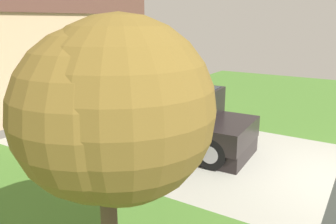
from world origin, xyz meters
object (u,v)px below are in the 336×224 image
Objects in this scene: front_yard_tree at (113,112)px; wheeled_trash_bin at (132,91)px; pickup_truck at (172,121)px; house_with_garage at (31,44)px; handbag at (166,166)px; person_with_hat at (156,133)px.

front_yard_tree is 3.59× the size of wheeled_trash_bin.
house_with_garage is (1.64, 8.15, 1.72)m from pickup_truck.
house_with_garage is (3.12, 8.89, 2.36)m from handbag.
handbag is 6.96m from wheeled_trash_bin.
front_yard_tree is at bearing -122.28° from house_with_garage.
person_with_hat is 9.41m from house_with_garage.
house_with_garage reaches higher than handbag.
house_with_garage is at bearing 114.40° from wheeled_trash_bin.
person_with_hat is at bearing 26.19° from front_yard_tree.
pickup_truck is at bearing -101.35° from house_with_garage.
house_with_garage is 2.57× the size of front_yard_tree.
pickup_truck is 5.60m from front_yard_tree.
person_with_hat is at bearing 16.38° from pickup_truck.
person_with_hat is at bearing -110.41° from house_with_garage.
house_with_garage is at bearing 70.66° from handbag.
handbag is at bearing -97.41° from person_with_hat.
house_with_garage is at bearing 31.33° from person_with_hat.
handbag is at bearing 22.70° from front_yard_tree.
front_yard_tree is (-4.88, -2.16, 1.70)m from pickup_truck.
pickup_truck is 0.58× the size of house_with_garage.
person_with_hat is at bearing 120.85° from handbag.
wheeled_trash_bin is (4.94, 4.88, 0.41)m from handbag.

